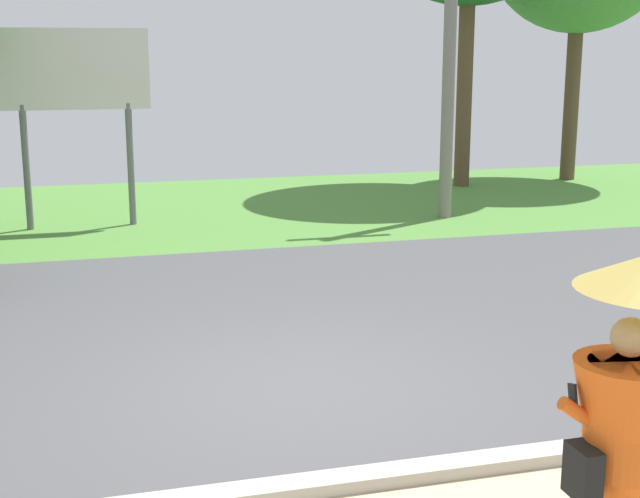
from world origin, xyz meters
TOP-DOWN VIEW (x-y plane):
  - ground_plane at (0.00, 2.95)m, footprint 40.00×22.00m
  - monk_pedestrian at (0.97, -3.68)m, footprint 1.05×0.94m
  - utility_pole at (4.81, 7.80)m, footprint 1.80×0.24m
  - roadside_billboard at (-1.88, 8.67)m, footprint 2.60×0.12m

SIDE VIEW (x-z plane):
  - ground_plane at x=0.00m, z-range -0.15..0.05m
  - monk_pedestrian at x=0.97m, z-range 0.01..2.14m
  - roadside_billboard at x=-1.88m, z-range 0.80..4.30m
  - utility_pole at x=4.81m, z-range 0.17..6.32m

